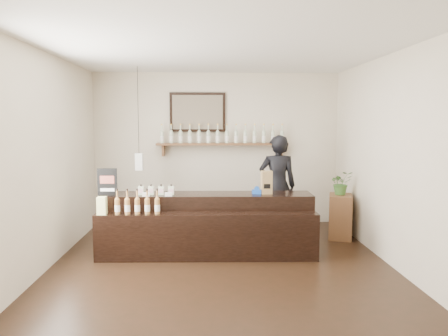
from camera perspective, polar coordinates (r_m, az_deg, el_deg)
ground at (r=5.92m, az=-0.37°, el=-12.69°), size 5.00×5.00×0.00m
room_shell at (r=5.61m, az=-0.38°, el=4.02°), size 5.00×5.00×5.00m
back_wall_decor at (r=7.98m, az=-1.95°, el=4.94°), size 2.66×0.96×1.69m
counter at (r=6.37m, az=-2.33°, el=-7.57°), size 3.08×0.89×1.00m
promo_sign at (r=6.42m, az=-15.00°, el=-1.77°), size 0.28×0.03×0.39m
paper_bag at (r=6.38m, az=5.58°, el=-1.89°), size 0.16×0.13×0.34m
tape_dispenser at (r=6.37m, az=4.31°, el=-3.01°), size 0.14×0.09×0.11m
side_cabinet at (r=7.45m, az=14.93°, el=-6.12°), size 0.48×0.57×0.72m
potted_plant at (r=7.35m, az=15.05°, el=-1.90°), size 0.38×0.34×0.39m
shopkeeper at (r=7.31m, az=7.00°, el=-1.45°), size 0.72×0.49×1.91m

